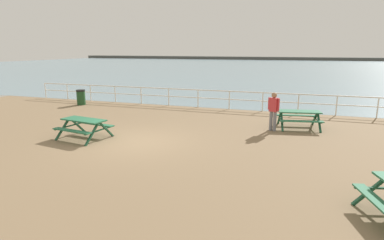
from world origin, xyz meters
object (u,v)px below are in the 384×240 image
object	(u,v)px
litter_bin	(81,97)
picnic_table_near_left	(84,124)
picnic_table_mid_centre	(299,115)
visitor	(273,109)

from	to	relation	value
litter_bin	picnic_table_near_left	bearing A→B (deg)	-51.43
picnic_table_mid_centre	visitor	bearing A→B (deg)	-152.39
picnic_table_near_left	litter_bin	world-z (taller)	litter_bin
visitor	picnic_table_near_left	bearing A→B (deg)	-38.33
picnic_table_near_left	picnic_table_mid_centre	distance (m)	9.14
picnic_table_near_left	picnic_table_mid_centre	xyz separation A→B (m)	(7.96, 4.48, 0.00)
picnic_table_near_left	picnic_table_mid_centre	size ratio (longest dim) A/B	0.97
picnic_table_mid_centre	picnic_table_near_left	bearing A→B (deg)	-162.19
visitor	litter_bin	xyz separation A→B (m)	(-12.00, 2.75, -0.47)
picnic_table_mid_centre	litter_bin	bearing A→B (deg)	160.18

